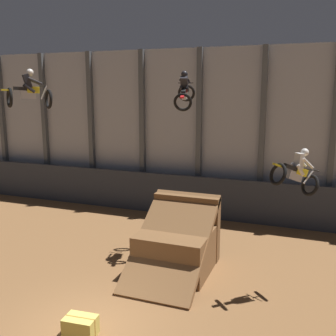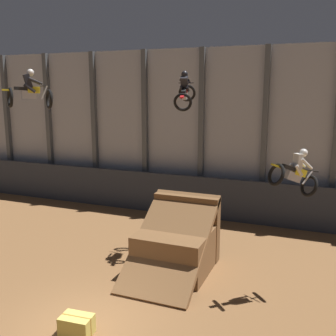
{
  "view_description": "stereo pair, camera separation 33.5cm",
  "coord_description": "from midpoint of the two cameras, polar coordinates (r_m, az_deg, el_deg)",
  "views": [
    {
      "loc": [
        5.92,
        -8.79,
        6.84
      ],
      "look_at": [
        0.45,
        5.81,
        3.72
      ],
      "focal_mm": 42.0,
      "sensor_mm": 36.0,
      "label": 1
    },
    {
      "loc": [
        6.24,
        -8.67,
        6.84
      ],
      "look_at": [
        0.45,
        5.81,
        3.72
      ],
      "focal_mm": 42.0,
      "sensor_mm": 36.0,
      "label": 2
    }
  ],
  "objects": [
    {
      "name": "lower_barrier",
      "position": [
        21.47,
        4.56,
        -4.16
      ],
      "size": [
        31.36,
        0.2,
        2.26
      ],
      "color": "#2D333D",
      "rests_on": "ground_plane"
    },
    {
      "name": "ground_plane",
      "position": [
        12.65,
        -11.8,
        -21.7
      ],
      "size": [
        60.0,
        60.0,
        0.0
      ],
      "primitive_type": "plane",
      "color": "brown"
    },
    {
      "name": "arena_back_wall",
      "position": [
        21.68,
        5.41,
        5.1
      ],
      "size": [
        32.0,
        0.4,
        9.04
      ],
      "color": "#A3A8B2",
      "rests_on": "ground_plane"
    },
    {
      "name": "rider_bike_center_air",
      "position": [
        16.12,
        3.07,
        10.96
      ],
      "size": [
        1.06,
        1.89,
        1.61
      ],
      "rotation": [
        0.25,
        0.0,
        0.21
      ],
      "color": "black"
    },
    {
      "name": "dirt_ramp",
      "position": [
        15.53,
        2.05,
        -10.9
      ],
      "size": [
        2.7,
        4.21,
        2.81
      ],
      "color": "brown",
      "rests_on": "ground_plane"
    },
    {
      "name": "rider_bike_left_air",
      "position": [
        15.66,
        -18.85,
        10.4
      ],
      "size": [
        1.52,
        1.67,
        1.48
      ],
      "rotation": [
        -0.05,
        0.0,
        -0.65
      ],
      "color": "black"
    },
    {
      "name": "rider_bike_right_air",
      "position": [
        13.23,
        18.66,
        -0.77
      ],
      "size": [
        1.72,
        1.67,
        1.64
      ],
      "rotation": [
        -0.35,
        0.0,
        -0.83
      ],
      "color": "black"
    },
    {
      "name": "hay_bale_trackside",
      "position": [
        12.23,
        -12.29,
        -21.41
      ],
      "size": [
        0.95,
        0.67,
        0.57
      ],
      "rotation": [
        0.0,
        0.0,
        0.09
      ],
      "color": "#CCB751",
      "rests_on": "ground_plane"
    }
  ]
}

